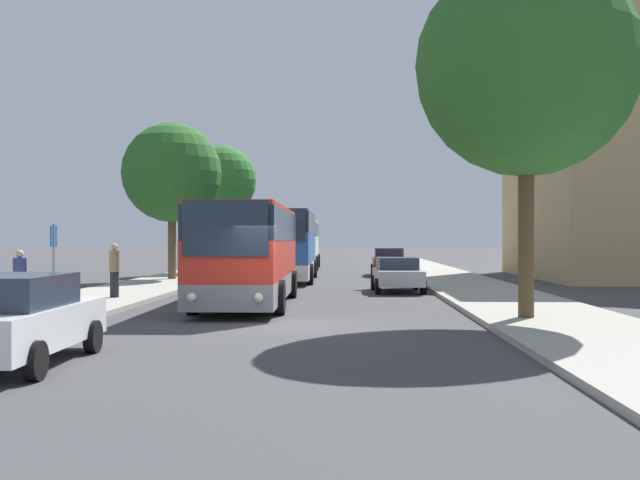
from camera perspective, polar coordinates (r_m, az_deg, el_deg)
ground_plane at (r=18.93m, az=-2.93°, el=-6.46°), size 300.00×300.00×0.00m
sidewalk_left at (r=20.73m, az=-22.69°, el=-5.69°), size 4.00×120.00×0.15m
sidewalk_right at (r=19.60m, az=18.04°, el=-6.02°), size 4.00×120.00×0.15m
bus_front at (r=24.31m, az=-5.45°, el=-0.97°), size 2.85×10.38×3.18m
bus_middle at (r=37.85m, az=-2.43°, el=-0.33°), size 2.82×10.45×3.49m
bus_rear at (r=52.72m, az=-1.63°, el=-0.26°), size 3.01×10.41×3.37m
parked_car_left_curb at (r=13.79m, az=-22.16°, el=-5.58°), size 2.01×4.54×1.56m
parked_car_right_near at (r=30.36m, az=5.91°, el=-2.58°), size 2.06×4.14×1.39m
parked_car_right_far at (r=43.51m, az=5.26°, el=-1.64°), size 2.05×4.54×1.60m
bus_stop_sign at (r=22.76m, az=-19.63°, el=-1.16°), size 0.08×0.45×2.43m
pedestrian_waiting_near at (r=26.52m, az=-15.39°, el=-2.22°), size 0.36×0.36×1.84m
pedestrian_waiting_far at (r=22.39m, az=-21.91°, el=-2.86°), size 0.36×0.36×1.70m
tree_left_near at (r=38.19m, az=-11.22°, el=5.04°), size 4.96×4.96×7.78m
tree_left_far at (r=45.50m, az=-7.50°, el=4.50°), size 4.19×4.19×7.60m
tree_right_near at (r=20.31m, az=15.44°, el=12.62°), size 5.66×5.66×9.27m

